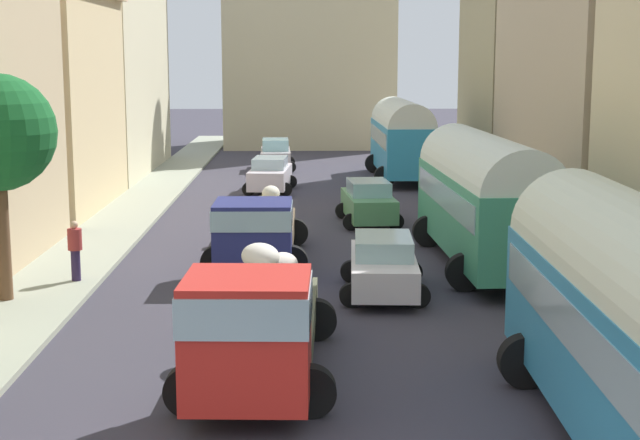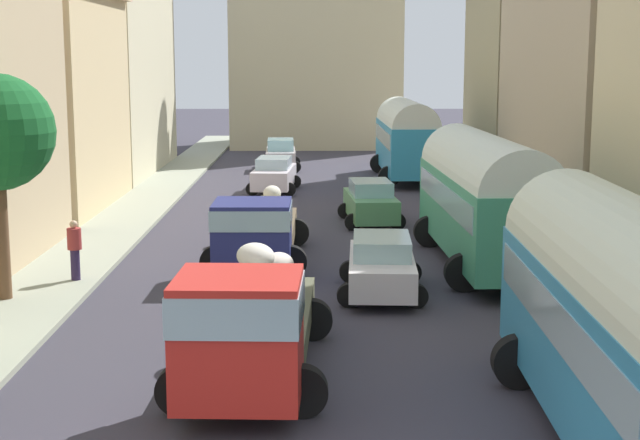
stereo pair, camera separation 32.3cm
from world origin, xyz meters
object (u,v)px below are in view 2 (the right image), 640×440
parked_bus_0 (633,318)px  cargo_truck_0 (249,321)px  car_3 (371,202)px  pedestrian_1 (75,248)px  parked_bus_1 (484,194)px  cargo_truck_1 (257,228)px  car_2 (381,265)px  parked_bus_2 (406,136)px  car_0 (274,174)px  car_1 (281,154)px

parked_bus_0 → cargo_truck_0: (-6.05, 2.85, -0.85)m
parked_bus_0 → cargo_truck_0: size_ratio=1.23×
car_3 → pedestrian_1: pedestrian_1 is taller
parked_bus_1 → cargo_truck_1: bearing=179.5°
parked_bus_1 → car_2: size_ratio=2.24×
parked_bus_1 → pedestrian_1: 11.68m
parked_bus_2 → cargo_truck_0: 31.23m
cargo_truck_0 → car_0: cargo_truck_0 is taller
cargo_truck_0 → car_1: (-0.60, 35.01, -0.47)m
cargo_truck_1 → car_3: size_ratio=1.81×
car_0 → car_3: car_3 is taller
car_0 → car_3: (3.91, -8.62, 0.01)m
car_1 → pedestrian_1: (-4.64, -26.78, 0.17)m
car_2 → pedestrian_1: bearing=172.3°
car_2 → car_3: bearing=88.1°
car_1 → cargo_truck_1: bearing=-89.7°
car_0 → car_3: 9.47m
parked_bus_1 → cargo_truck_0: bearing=-120.5°
parked_bus_0 → pedestrian_1: (-11.30, 11.08, -1.15)m
pedestrian_1 → parked_bus_1: bearing=11.1°
cargo_truck_0 → cargo_truck_1: (-0.47, 10.51, -0.16)m
car_3 → pedestrian_1: bearing=-132.1°
car_2 → parked_bus_1: bearing=46.1°
car_3 → parked_bus_2: bearing=78.9°
cargo_truck_1 → car_2: (3.42, -3.40, -0.36)m
parked_bus_0 → car_0: bearing=102.9°
parked_bus_1 → pedestrian_1: bearing=-168.9°
car_0 → car_1: car_1 is taller
parked_bus_2 → parked_bus_0: bearing=-89.7°
cargo_truck_1 → parked_bus_0: bearing=-64.0°
cargo_truck_0 → car_1: cargo_truck_0 is taller
parked_bus_2 → car_3: parked_bus_2 is taller
car_2 → car_3: 10.59m
cargo_truck_1 → pedestrian_1: 5.29m
cargo_truck_0 → car_3: size_ratio=1.82×
cargo_truck_0 → car_2: bearing=67.5°
parked_bus_2 → cargo_truck_0: parked_bus_2 is taller
car_2 → car_3: car_3 is taller
pedestrian_1 → cargo_truck_0: bearing=-57.5°
parked_bus_0 → cargo_truck_0: bearing=154.8°
parked_bus_1 → cargo_truck_0: 12.17m
car_0 → pedestrian_1: size_ratio=2.51×
car_0 → pedestrian_1: 18.68m
parked_bus_2 → car_1: (-6.46, 4.35, -1.38)m
car_2 → pedestrian_1: size_ratio=2.44×
parked_bus_1 → car_2: 4.84m
parked_bus_1 → cargo_truck_1: size_ratio=1.28×
parked_bus_1 → parked_bus_2: parked_bus_2 is taller
cargo_truck_1 → car_2: 4.83m
parked_bus_1 → car_1: (-6.77, 24.55, -1.31)m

